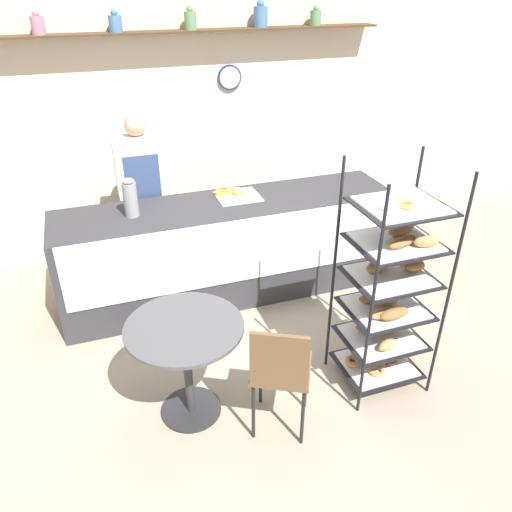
{
  "coord_description": "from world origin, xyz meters",
  "views": [
    {
      "loc": [
        -1.13,
        -2.81,
        2.75
      ],
      "look_at": [
        0.0,
        0.41,
        0.79
      ],
      "focal_mm": 35.0,
      "sensor_mm": 36.0,
      "label": 1
    }
  ],
  "objects": [
    {
      "name": "donut_tray_counter",
      "position": [
        0.11,
        1.31,
        0.95
      ],
      "size": [
        0.39,
        0.34,
        0.04
      ],
      "color": "white",
      "rests_on": "display_counter"
    },
    {
      "name": "pastry_rack",
      "position": [
        0.71,
        -0.38,
        0.8
      ],
      "size": [
        0.61,
        0.54,
        1.73
      ],
      "color": "black",
      "rests_on": "ground_plane"
    },
    {
      "name": "cafe_table",
      "position": [
        -0.72,
        -0.24,
        0.58
      ],
      "size": [
        0.78,
        0.78,
        0.76
      ],
      "color": "#262628",
      "rests_on": "ground_plane"
    },
    {
      "name": "cafe_chair",
      "position": [
        -0.19,
        -0.62,
        0.56
      ],
      "size": [
        0.51,
        0.51,
        0.9
      ],
      "rotation": [
        0.0,
        0.0,
        8.93
      ],
      "color": "black",
      "rests_on": "ground_plane"
    },
    {
      "name": "ground_plane",
      "position": [
        0.0,
        0.0,
        0.0
      ],
      "size": [
        14.0,
        14.0,
        0.0
      ],
      "primitive_type": "plane",
      "color": "gray"
    },
    {
      "name": "display_counter",
      "position": [
        0.0,
        1.16,
        0.47
      ],
      "size": [
        3.11,
        0.74,
        0.93
      ],
      "color": "#333338",
      "rests_on": "ground_plane"
    },
    {
      "name": "person_worker",
      "position": [
        -0.68,
        1.69,
        0.9
      ],
      "size": [
        0.45,
        0.23,
        1.66
      ],
      "color": "#282833",
      "rests_on": "ground_plane"
    },
    {
      "name": "coffee_carafe",
      "position": [
        -0.85,
        1.18,
        1.1
      ],
      "size": [
        0.12,
        0.12,
        0.34
      ],
      "color": "gray",
      "rests_on": "display_counter"
    },
    {
      "name": "back_wall",
      "position": [
        0.0,
        2.43,
        1.37
      ],
      "size": [
        10.0,
        0.3,
        2.7
      ],
      "color": "beige",
      "rests_on": "ground_plane"
    }
  ]
}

